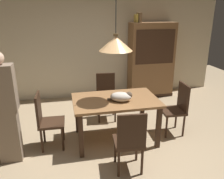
# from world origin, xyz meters

# --- Properties ---
(ground) EXTENTS (10.00, 10.00, 0.00)m
(ground) POSITION_xyz_m (0.00, 0.00, 0.00)
(ground) COLOR tan
(back_wall) EXTENTS (6.40, 0.10, 2.90)m
(back_wall) POSITION_xyz_m (0.00, 2.65, 1.45)
(back_wall) COLOR beige
(back_wall) RESTS_ON ground
(dining_table) EXTENTS (1.40, 0.90, 0.75)m
(dining_table) POSITION_xyz_m (0.03, 0.38, 0.65)
(dining_table) COLOR olive
(dining_table) RESTS_ON ground
(chair_far_back) EXTENTS (0.44, 0.44, 0.93)m
(chair_far_back) POSITION_xyz_m (0.03, 1.26, 0.51)
(chair_far_back) COLOR #382316
(chair_far_back) RESTS_ON ground
(chair_right_side) EXTENTS (0.42, 0.42, 0.93)m
(chair_right_side) POSITION_xyz_m (1.15, 0.38, 0.51)
(chair_right_side) COLOR #382316
(chair_right_side) RESTS_ON ground
(chair_near_front) EXTENTS (0.43, 0.43, 0.93)m
(chair_near_front) POSITION_xyz_m (0.02, -0.50, 0.51)
(chair_near_front) COLOR #382316
(chair_near_front) RESTS_ON ground
(chair_left_side) EXTENTS (0.42, 0.42, 0.93)m
(chair_left_side) POSITION_xyz_m (-1.10, 0.38, 0.51)
(chair_left_side) COLOR #382316
(chair_left_side) RESTS_ON ground
(cat_sleeping) EXTENTS (0.40, 0.31, 0.16)m
(cat_sleeping) POSITION_xyz_m (0.10, 0.28, 0.83)
(cat_sleeping) COLOR beige
(cat_sleeping) RESTS_ON dining_table
(pendant_lamp) EXTENTS (0.52, 0.52, 1.30)m
(pendant_lamp) POSITION_xyz_m (0.03, 0.38, 1.66)
(pendant_lamp) COLOR #E0A86B
(hutch_bookcase) EXTENTS (1.12, 0.45, 1.85)m
(hutch_bookcase) POSITION_xyz_m (1.39, 2.32, 0.89)
(hutch_bookcase) COLOR brown
(hutch_bookcase) RESTS_ON ground
(book_yellow_short) EXTENTS (0.04, 0.20, 0.18)m
(book_yellow_short) POSITION_xyz_m (0.97, 2.32, 1.94)
(book_yellow_short) COLOR gold
(book_yellow_short) RESTS_ON hutch_bookcase
(book_brown_thick) EXTENTS (0.06, 0.24, 0.22)m
(book_brown_thick) POSITION_xyz_m (1.04, 2.32, 1.96)
(book_brown_thick) COLOR brown
(book_brown_thick) RESTS_ON hutch_bookcase
(person_standing) EXTENTS (0.36, 0.22, 1.65)m
(person_standing) POSITION_xyz_m (-1.62, 0.15, 0.83)
(person_standing) COLOR #84705B
(person_standing) RESTS_ON ground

